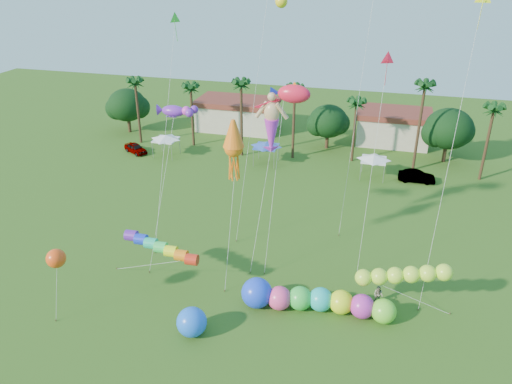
% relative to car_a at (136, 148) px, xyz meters
% --- Properties ---
extents(ground, '(160.00, 160.00, 0.00)m').
position_rel_car_a_xyz_m(ground, '(24.72, -35.91, -0.68)').
color(ground, '#285116').
rests_on(ground, ground).
extents(tree_line, '(69.46, 8.91, 11.00)m').
position_rel_car_a_xyz_m(tree_line, '(28.29, 8.09, 3.59)').
color(tree_line, '#3A2819').
rests_on(tree_line, ground).
extents(buildings_row, '(35.00, 7.00, 4.00)m').
position_rel_car_a_xyz_m(buildings_row, '(21.63, 14.09, 1.32)').
color(buildings_row, beige).
rests_on(buildings_row, ground).
extents(tent_row, '(31.00, 4.00, 0.60)m').
position_rel_car_a_xyz_m(tent_row, '(18.72, 0.42, 2.07)').
color(tent_row, white).
rests_on(tent_row, ground).
extents(car_a, '(4.28, 3.40, 1.37)m').
position_rel_car_a_xyz_m(car_a, '(0.00, 0.00, 0.00)').
color(car_a, '#4C4C54').
rests_on(car_a, ground).
extents(car_b, '(4.43, 1.64, 1.45)m').
position_rel_car_a_xyz_m(car_b, '(38.05, 0.17, 0.04)').
color(car_b, '#4C4C54').
rests_on(car_b, ground).
extents(spectator_b, '(0.95, 0.85, 1.60)m').
position_rel_car_a_xyz_m(spectator_b, '(34.70, -25.23, 0.12)').
color(spectator_b, gray).
rests_on(spectator_b, ground).
extents(caterpillar_inflatable, '(12.11, 3.24, 2.46)m').
position_rel_car_a_xyz_m(caterpillar_inflatable, '(29.68, -27.60, 0.35)').
color(caterpillar_inflatable, '#FF438E').
rests_on(caterpillar_inflatable, ground).
extents(blue_ball, '(2.24, 2.24, 2.24)m').
position_rel_car_a_xyz_m(blue_ball, '(21.66, -32.58, 0.44)').
color(blue_ball, '#1C67FF').
rests_on(blue_ball, ground).
extents(rainbow_tube, '(9.79, 2.47, 3.84)m').
position_rel_car_a_xyz_m(rainbow_tube, '(18.23, -28.01, 2.68)').
color(rainbow_tube, red).
rests_on(rainbow_tube, ground).
extents(green_worm, '(10.52, 3.11, 3.49)m').
position_rel_car_a_xyz_m(green_worm, '(33.41, -25.91, 2.02)').
color(green_worm, '#C0F736').
rests_on(green_worm, ground).
extents(orange_ball_kite, '(1.74, 2.05, 5.76)m').
position_rel_car_a_xyz_m(orange_ball_kite, '(11.21, -32.90, 4.34)').
color(orange_ball_kite, '#FF4B14').
rests_on(orange_ball_kite, ground).
extents(merman_kite, '(2.54, 5.87, 14.60)m').
position_rel_car_a_xyz_m(merman_kite, '(24.27, -19.24, 11.36)').
color(merman_kite, tan).
rests_on(merman_kite, ground).
extents(fish_kite, '(4.35, 6.15, 15.89)m').
position_rel_car_a_xyz_m(fish_kite, '(26.11, -19.12, 14.33)').
color(fish_kite, '#F51B3A').
rests_on(fish_kite, ground).
extents(squid_kite, '(2.18, 5.01, 13.82)m').
position_rel_car_a_xyz_m(squid_kite, '(22.11, -23.20, 10.67)').
color(squid_kite, orange).
rests_on(squid_kite, ground).
extents(lobster_kite, '(3.81, 5.66, 14.30)m').
position_rel_car_a_xyz_m(lobster_kite, '(16.46, -21.91, 12.92)').
color(lobster_kite, purple).
rests_on(lobster_kite, ground).
extents(delta_kite_red, '(1.28, 4.36, 18.60)m').
position_rel_car_a_xyz_m(delta_kite_red, '(33.26, -17.88, 17.03)').
color(delta_kite_red, red).
rests_on(delta_kite_red, ground).
extents(delta_kite_yellow, '(1.75, 4.18, 23.48)m').
position_rel_car_a_xyz_m(delta_kite_yellow, '(38.95, -21.45, 21.74)').
color(delta_kite_yellow, '#EEFF1A').
rests_on(delta_kite_yellow, ground).
extents(delta_kite_green, '(2.41, 4.40, 21.19)m').
position_rel_car_a_xyz_m(delta_kite_green, '(15.98, -19.43, 19.45)').
color(delta_kite_green, green).
rests_on(delta_kite_green, ground).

